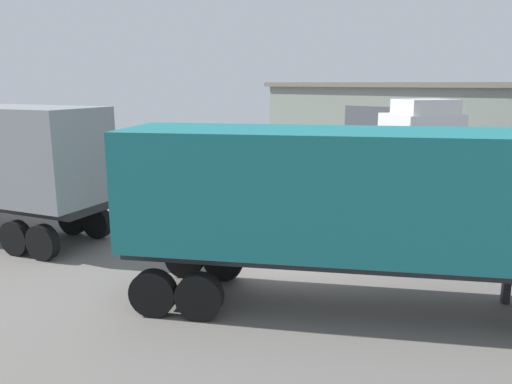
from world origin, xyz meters
TOP-DOWN VIEW (x-y plane):
  - ground_plane at (0.00, 0.00)m, footprint 60.00×60.00m
  - warehouse_building at (0.00, 18.20)m, footprint 26.04×8.91m
  - tractor_unit_white at (-0.24, 9.11)m, footprint 7.01×5.64m
  - container_trailer_blue at (2.95, -0.70)m, footprint 10.16×7.86m
  - oil_drum at (-3.11, 1.40)m, footprint 0.58×0.58m
  - traffic_cone at (-4.06, 1.05)m, footprint 0.40×0.40m

SIDE VIEW (x-z plane):
  - ground_plane at x=0.00m, z-range 0.00..0.00m
  - traffic_cone at x=-4.06m, z-range -0.02..0.53m
  - oil_drum at x=-3.11m, z-range 0.00..0.88m
  - tractor_unit_white at x=-0.24m, z-range -0.13..4.06m
  - warehouse_building at x=0.00m, z-range 0.01..4.85m
  - container_trailer_blue at x=2.95m, z-range 0.55..4.42m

